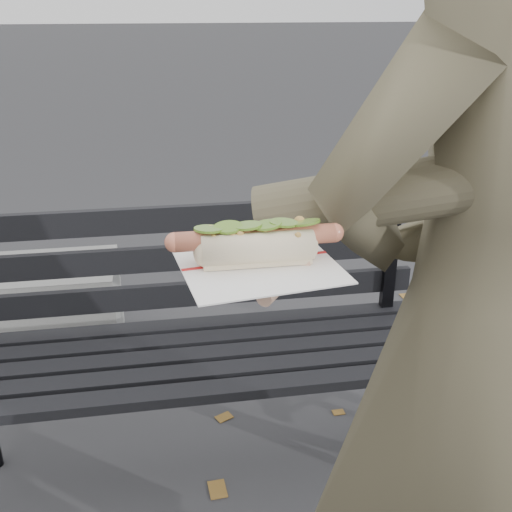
{
  "coord_description": "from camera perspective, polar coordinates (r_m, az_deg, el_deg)",
  "views": [
    {
      "loc": [
        -0.09,
        -0.78,
        1.45
      ],
      "look_at": [
        0.02,
        -0.1,
        1.15
      ],
      "focal_mm": 42.0,
      "sensor_mm": 36.0,
      "label": 1
    }
  ],
  "objects": [
    {
      "name": "park_bench",
      "position": [
        1.84,
        -6.7,
        -6.91
      ],
      "size": [
        1.5,
        0.44,
        0.88
      ],
      "color": "black",
      "rests_on": "ground"
    },
    {
      "name": "person",
      "position": [
        1.09,
        20.91,
        -7.55
      ],
      "size": [
        0.73,
        0.55,
        1.83
      ],
      "primitive_type": "imported",
      "rotation": [
        0.0,
        0.0,
        3.32
      ],
      "color": "brown",
      "rests_on": "ground"
    },
    {
      "name": "held_hotdog",
      "position": [
        0.86,
        12.43,
        4.8
      ],
      "size": [
        0.64,
        0.32,
        0.2
      ],
      "color": "brown"
    }
  ]
}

